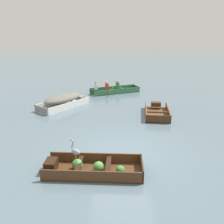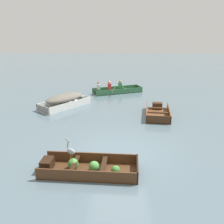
{
  "view_description": "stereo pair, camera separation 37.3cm",
  "coord_description": "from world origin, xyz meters",
  "views": [
    {
      "loc": [
        -0.4,
        -8.6,
        4.5
      ],
      "look_at": [
        -0.42,
        3.77,
        0.35
      ],
      "focal_mm": 40.0,
      "sensor_mm": 36.0,
      "label": 1
    },
    {
      "loc": [
        -0.03,
        -8.59,
        4.5
      ],
      "look_at": [
        -0.42,
        3.77,
        0.35
      ],
      "focal_mm": 40.0,
      "sensor_mm": 36.0,
      "label": 2
    }
  ],
  "objects": [
    {
      "name": "ground_plane",
      "position": [
        0.0,
        0.0,
        0.0
      ],
      "size": [
        80.0,
        80.0,
        0.0
      ],
      "primitive_type": "plane",
      "color": "slate"
    },
    {
      "name": "skiff_white_near_moored",
      "position": [
        -3.31,
        5.75,
        0.47
      ],
      "size": [
        2.92,
        3.2,
        0.8
      ],
      "color": "white",
      "rests_on": "ground"
    },
    {
      "name": "dinghy_dark_varnish_foreground",
      "position": [
        -1.12,
        -1.43,
        0.15
      ],
      "size": [
        3.25,
        1.36,
        0.4
      ],
      "color": "#4C2D19",
      "rests_on": "ground"
    },
    {
      "name": "rowboat_green_with_crew",
      "position": [
        -0.42,
        9.24,
        0.21
      ],
      "size": [
        3.7,
        2.46,
        0.93
      ],
      "color": "#387047",
      "rests_on": "ground"
    },
    {
      "name": "skiff_wooden_brown_mid_moored",
      "position": [
        2.06,
        4.41,
        0.15
      ],
      "size": [
        1.51,
        2.66,
        0.42
      ],
      "color": "brown",
      "rests_on": "ground"
    },
    {
      "name": "heron_on_dinghy",
      "position": [
        -1.55,
        -1.6,
        0.86
      ],
      "size": [
        0.42,
        0.32,
        0.84
      ],
      "color": "olive",
      "rests_on": "dinghy_dark_varnish_foreground"
    }
  ]
}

